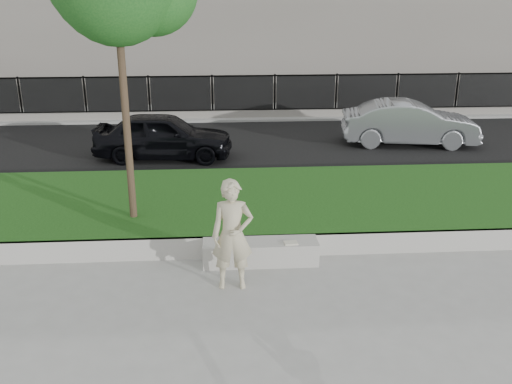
{
  "coord_description": "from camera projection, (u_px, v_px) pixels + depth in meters",
  "views": [
    {
      "loc": [
        -0.39,
        -8.02,
        4.49
      ],
      "look_at": [
        0.22,
        1.2,
        1.16
      ],
      "focal_mm": 40.0,
      "sensor_mm": 36.0,
      "label": 1
    }
  ],
  "objects": [
    {
      "name": "grass_kerb",
      "position": [
        244.0,
        247.0,
        9.99
      ],
      "size": [
        34.0,
        0.08,
        0.4
      ],
      "primitive_type": "cube",
      "color": "#AAA89F",
      "rests_on": "ground"
    },
    {
      "name": "car_dark",
      "position": [
        163.0,
        136.0,
        15.5
      ],
      "size": [
        3.83,
        1.79,
        1.27
      ],
      "primitive_type": "imported",
      "rotation": [
        0.0,
        0.0,
        1.49
      ],
      "color": "black",
      "rests_on": "street"
    },
    {
      "name": "street",
      "position": [
        233.0,
        145.0,
        17.05
      ],
      "size": [
        34.0,
        7.0,
        0.04
      ],
      "primitive_type": "cube",
      "color": "black",
      "rests_on": "ground"
    },
    {
      "name": "man",
      "position": [
        232.0,
        235.0,
        8.79
      ],
      "size": [
        0.65,
        0.44,
        1.77
      ],
      "primitive_type": "imported",
      "rotation": [
        0.0,
        0.0,
        -0.02
      ],
      "color": "#BDB491",
      "rests_on": "ground"
    },
    {
      "name": "far_pavement",
      "position": [
        229.0,
        113.0,
        21.26
      ],
      "size": [
        34.0,
        3.0,
        0.12
      ],
      "primitive_type": "cube",
      "color": "gray",
      "rests_on": "ground"
    },
    {
      "name": "ground",
      "position": [
        247.0,
        286.0,
        9.08
      ],
      "size": [
        90.0,
        90.0,
        0.0
      ],
      "primitive_type": "plane",
      "color": "gray",
      "rests_on": "ground"
    },
    {
      "name": "stone_bench",
      "position": [
        260.0,
        252.0,
        9.78
      ],
      "size": [
        1.97,
        0.49,
        0.4
      ],
      "primitive_type": "cube",
      "color": "#AAA89F",
      "rests_on": "ground"
    },
    {
      "name": "car_silver",
      "position": [
        409.0,
        123.0,
        16.88
      ],
      "size": [
        4.09,
        1.89,
        1.3
      ],
      "primitive_type": "imported",
      "rotation": [
        0.0,
        0.0,
        1.44
      ],
      "color": "gray",
      "rests_on": "street"
    },
    {
      "name": "iron_fence",
      "position": [
        230.0,
        105.0,
        20.16
      ],
      "size": [
        32.0,
        0.3,
        1.5
      ],
      "color": "slate",
      "rests_on": "far_pavement"
    },
    {
      "name": "grass_bank",
      "position": [
        240.0,
        206.0,
        11.83
      ],
      "size": [
        34.0,
        4.0,
        0.4
      ],
      "primitive_type": "cube",
      "color": "black",
      "rests_on": "ground"
    },
    {
      "name": "book",
      "position": [
        291.0,
        243.0,
        9.63
      ],
      "size": [
        0.24,
        0.18,
        0.03
      ],
      "primitive_type": "cube",
      "rotation": [
        0.0,
        0.0,
        0.1
      ],
      "color": "beige",
      "rests_on": "stone_bench"
    }
  ]
}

